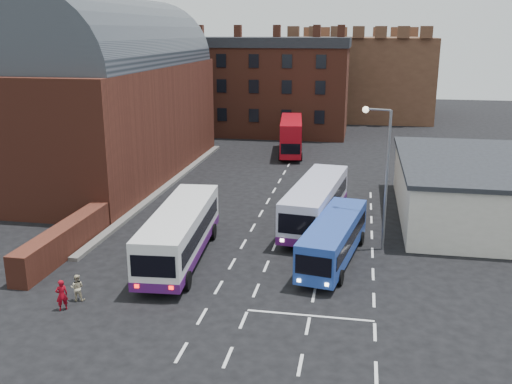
% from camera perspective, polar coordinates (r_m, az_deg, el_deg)
% --- Properties ---
extents(ground, '(180.00, 180.00, 0.00)m').
position_cam_1_polar(ground, '(31.07, -3.40, -8.89)').
color(ground, black).
extents(railway_station, '(12.00, 28.00, 16.00)m').
position_cam_1_polar(railway_station, '(53.58, -14.51, 9.62)').
color(railway_station, '#602B1E').
rests_on(railway_station, ground).
extents(forecourt_wall, '(1.20, 10.00, 1.80)m').
position_cam_1_polar(forecourt_wall, '(36.07, -18.63, -4.60)').
color(forecourt_wall, '#602B1E').
rests_on(forecourt_wall, ground).
extents(cream_building, '(10.40, 16.40, 4.25)m').
position_cam_1_polar(cream_building, '(43.51, 20.84, 0.38)').
color(cream_building, beige).
rests_on(cream_building, ground).
extents(brick_terrace, '(22.00, 10.00, 11.00)m').
position_cam_1_polar(brick_terrace, '(74.87, 0.51, 10.10)').
color(brick_terrace, brown).
rests_on(brick_terrace, ground).
extents(castle_keep, '(22.00, 22.00, 12.00)m').
position_cam_1_polar(castle_keep, '(93.63, 10.10, 11.32)').
color(castle_keep, brown).
rests_on(castle_keep, ground).
extents(bus_white_outbound, '(3.48, 11.38, 3.06)m').
position_cam_1_polar(bus_white_outbound, '(33.45, -7.60, -3.82)').
color(bus_white_outbound, white).
rests_on(bus_white_outbound, ground).
extents(bus_white_inbound, '(3.90, 11.47, 3.07)m').
position_cam_1_polar(bus_white_inbound, '(39.08, 6.01, -0.86)').
color(bus_white_inbound, silver).
rests_on(bus_white_inbound, ground).
extents(bus_blue, '(3.66, 9.59, 2.55)m').
position_cam_1_polar(bus_blue, '(33.22, 7.78, -4.52)').
color(bus_blue, '#214099').
rests_on(bus_blue, ground).
extents(bus_red_double, '(3.30, 9.86, 3.87)m').
position_cam_1_polar(bus_red_double, '(61.88, 3.53, 5.64)').
color(bus_red_double, '#A20915').
rests_on(bus_red_double, ground).
extents(street_lamp, '(1.72, 0.70, 8.70)m').
position_cam_1_polar(street_lamp, '(34.66, 12.53, 2.57)').
color(street_lamp, slate).
rests_on(street_lamp, ground).
extents(pedestrian_red, '(0.67, 0.65, 1.56)m').
position_cam_1_polar(pedestrian_red, '(29.25, -18.86, -9.72)').
color(pedestrian_red, maroon).
rests_on(pedestrian_red, ground).
extents(pedestrian_beige, '(0.75, 0.63, 1.37)m').
position_cam_1_polar(pedestrian_beige, '(30.03, -17.44, -9.11)').
color(pedestrian_beige, '#C5B994').
rests_on(pedestrian_beige, ground).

